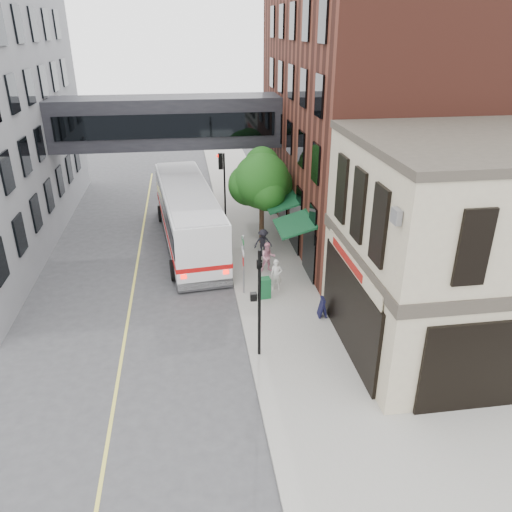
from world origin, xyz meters
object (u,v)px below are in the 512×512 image
object	(u,v)px
pedestrian_c	(263,243)
sandwich_board	(322,307)
bus	(188,214)
pedestrian_b	(268,257)
newspaper_box	(265,288)
pedestrian_a	(276,275)

from	to	relation	value
pedestrian_c	sandwich_board	bearing A→B (deg)	-81.12
bus	pedestrian_b	size ratio (longest dim) A/B	7.95
pedestrian_b	newspaper_box	distance (m)	2.81
pedestrian_a	newspaper_box	distance (m)	1.00
pedestrian_a	pedestrian_c	xyz separation A→B (m)	(-0.01, 4.04, -0.01)
pedestrian_b	pedestrian_c	world-z (taller)	pedestrian_b
pedestrian_b	sandwich_board	bearing A→B (deg)	-72.39
sandwich_board	newspaper_box	bearing A→B (deg)	140.76
bus	pedestrian_b	world-z (taller)	bus
pedestrian_a	pedestrian_c	world-z (taller)	pedestrian_a
bus	pedestrian_a	size ratio (longest dim) A/B	8.07
bus	newspaper_box	xyz separation A→B (m)	(3.40, -7.41, -1.24)
newspaper_box	pedestrian_c	bearing A→B (deg)	75.46
newspaper_box	sandwich_board	bearing A→B (deg)	-48.58
pedestrian_b	newspaper_box	size ratio (longest dim) A/B	1.60
pedestrian_c	newspaper_box	bearing A→B (deg)	-102.46
bus	newspaper_box	size ratio (longest dim) A/B	12.72
bus	pedestrian_c	bearing A→B (deg)	-33.56
bus	pedestrian_b	xyz separation A→B (m)	(4.01, -4.69, -0.94)
pedestrian_a	newspaper_box	world-z (taller)	pedestrian_a
pedestrian_a	pedestrian_b	world-z (taller)	pedestrian_b
newspaper_box	sandwich_board	size ratio (longest dim) A/B	1.12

